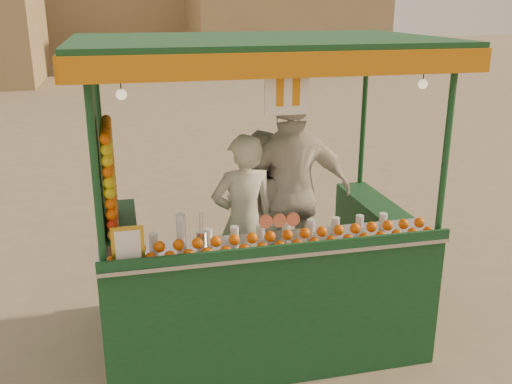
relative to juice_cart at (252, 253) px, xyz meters
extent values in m
plane|color=#716150|center=(0.12, 0.06, -0.87)|extent=(90.00, 90.00, 0.00)
cube|color=#968055|center=(7.12, 24.06, 1.63)|extent=(9.00, 6.00, 5.00)
cube|color=#103B1E|center=(0.08, 0.13, -0.71)|extent=(2.71, 1.67, 0.31)
cylinder|color=black|center=(-0.86, 0.13, -0.68)|extent=(0.38, 0.10, 0.38)
cylinder|color=black|center=(1.02, 0.13, -0.68)|extent=(0.38, 0.10, 0.38)
cube|color=#103B1E|center=(0.08, -0.55, -0.14)|extent=(2.71, 0.31, 0.83)
cube|color=#103B1E|center=(-1.12, 0.23, -0.14)|extent=(0.31, 1.36, 0.83)
cube|color=#103B1E|center=(1.28, 0.23, -0.14)|extent=(0.31, 1.36, 0.83)
cube|color=#B2B2B7|center=(0.08, -0.52, 0.29)|extent=(2.71, 0.48, 0.03)
cylinder|color=#103B1E|center=(-1.23, -0.65, 1.01)|extent=(0.05, 0.05, 1.46)
cylinder|color=#103B1E|center=(1.38, -0.65, 1.01)|extent=(0.05, 0.05, 1.46)
cylinder|color=#103B1E|center=(-1.23, 0.91, 1.01)|extent=(0.05, 0.05, 1.46)
cylinder|color=#103B1E|center=(1.38, 0.91, 1.01)|extent=(0.05, 0.05, 1.46)
cube|color=#103B1E|center=(0.08, 0.13, 1.78)|extent=(2.92, 1.88, 0.08)
cube|color=#CA6F0B|center=(0.08, -0.81, 1.70)|extent=(2.92, 0.04, 0.17)
cube|color=#CA6F0B|center=(0.08, 1.07, 1.70)|extent=(2.92, 0.04, 0.17)
cube|color=#CA6F0B|center=(-1.38, 0.13, 1.70)|extent=(0.04, 1.88, 0.17)
cube|color=#CA6F0B|center=(1.54, 0.13, 1.70)|extent=(0.04, 1.88, 0.17)
cylinder|color=#D15C3F|center=(0.06, -0.65, 0.55)|extent=(0.10, 0.03, 0.10)
cube|color=gold|center=(-1.05, -0.65, 0.46)|extent=(0.23, 0.02, 0.29)
cube|color=white|center=(0.08, -0.73, 1.51)|extent=(0.31, 0.02, 0.31)
sphere|color=#FFE5B2|center=(-1.02, -0.58, 1.51)|extent=(0.07, 0.07, 0.07)
sphere|color=#FFE5B2|center=(1.17, -0.58, 1.51)|extent=(0.07, 0.07, 0.07)
imported|color=silver|center=(-0.04, 0.16, 0.24)|extent=(0.60, 0.42, 1.59)
imported|color=silver|center=(0.19, 0.44, 0.22)|extent=(0.96, 0.93, 1.55)
imported|color=silver|center=(0.44, 0.31, 0.41)|extent=(1.15, 0.50, 1.94)
camera|label=1|loc=(-1.03, -4.49, 2.09)|focal=40.36mm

